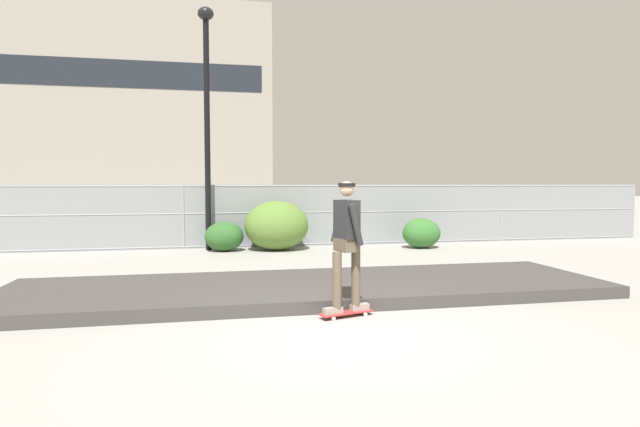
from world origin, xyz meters
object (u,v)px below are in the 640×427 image
(parked_car_near, at_px, (187,214))
(shrub_center, at_px, (277,226))
(skater, at_px, (347,238))
(skateboard, at_px, (346,313))
(parked_car_mid, at_px, (352,212))
(street_lamp, at_px, (207,100))
(shrub_left, at_px, (224,236))
(shrub_right, at_px, (421,233))

(parked_car_near, xyz_separation_m, shrub_center, (2.66, -3.95, -0.14))
(skater, height_order, shrub_center, skater)
(skateboard, height_order, skater, skater)
(skateboard, distance_m, parked_car_mid, 11.91)
(shrub_center, bearing_deg, street_lamp, 167.21)
(skateboard, relative_size, shrub_left, 0.77)
(skater, distance_m, parked_car_near, 11.69)
(parked_car_mid, bearing_deg, skateboard, -105.44)
(street_lamp, xyz_separation_m, shrub_right, (6.09, -0.79, -3.77))
(street_lamp, bearing_deg, shrub_center, -12.79)
(parked_car_mid, xyz_separation_m, shrub_left, (-4.75, -3.99, -0.42))
(parked_car_near, bearing_deg, street_lamp, -77.64)
(shrub_center, relative_size, shrub_right, 1.60)
(parked_car_near, height_order, parked_car_mid, same)
(parked_car_near, distance_m, parked_car_mid, 5.96)
(street_lamp, relative_size, parked_car_near, 1.49)
(skater, distance_m, street_lamp, 8.64)
(skateboard, xyz_separation_m, parked_car_mid, (3.17, 11.46, 0.78))
(shrub_right, bearing_deg, shrub_center, 175.13)
(street_lamp, xyz_separation_m, shrub_left, (0.43, -0.35, -3.79))
(shrub_left, bearing_deg, skater, -78.01)
(skateboard, bearing_deg, street_lamp, 104.46)
(skateboard, height_order, shrub_center, shrub_center)
(street_lamp, relative_size, shrub_left, 6.31)
(parked_car_near, distance_m, shrub_left, 4.08)
(parked_car_near, xyz_separation_m, parked_car_mid, (5.95, 0.11, 0.00))
(parked_car_mid, height_order, shrub_right, parked_car_mid)
(shrub_center, bearing_deg, parked_car_mid, 50.99)
(shrub_left, bearing_deg, shrub_center, -2.92)
(street_lamp, bearing_deg, shrub_right, -7.36)
(street_lamp, relative_size, shrub_right, 5.99)
(parked_car_near, bearing_deg, skater, -76.19)
(shrub_right, bearing_deg, parked_car_mid, 101.64)
(skater, xyz_separation_m, parked_car_near, (-2.79, 11.35, -0.29))
(skateboard, relative_size, skater, 0.45)
(parked_car_mid, bearing_deg, shrub_center, -129.01)
(skater, height_order, parked_car_near, skater)
(street_lamp, distance_m, shrub_left, 3.83)
(shrub_right, bearing_deg, parked_car_near, 147.88)
(parked_car_near, bearing_deg, skateboard, -76.19)
(skateboard, bearing_deg, parked_car_near, 103.81)
(shrub_right, bearing_deg, skater, -120.09)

